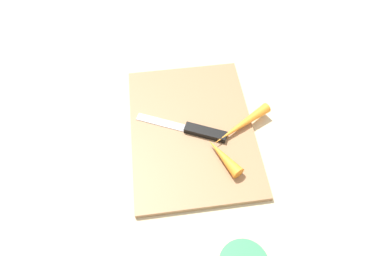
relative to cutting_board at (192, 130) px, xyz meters
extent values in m
plane|color=#C6B793|center=(0.00, 0.00, -0.01)|extent=(1.40, 1.40, 0.00)
cube|color=#99704C|center=(0.00, 0.00, 0.00)|extent=(0.36, 0.26, 0.01)
cube|color=#B7B7BC|center=(0.02, 0.06, 0.01)|extent=(0.06, 0.11, 0.00)
cube|color=black|center=(-0.02, -0.03, 0.01)|extent=(0.06, 0.09, 0.01)
cone|color=orange|center=(-0.09, -0.05, 0.02)|extent=(0.09, 0.07, 0.03)
cone|color=orange|center=(-0.01, -0.10, 0.02)|extent=(0.10, 0.14, 0.02)
camera|label=1|loc=(-0.42, 0.06, 0.61)|focal=32.22mm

